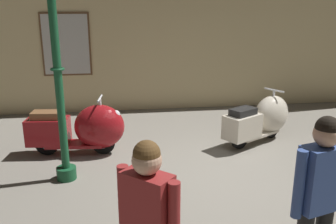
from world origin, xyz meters
TOP-DOWN VIEW (x-y plane):
  - ground_plane at (0.00, 0.00)m, footprint 60.00×60.00m
  - showroom_back_wall at (0.16, 4.00)m, footprint 18.00×0.63m
  - scooter_0 at (-2.06, 1.27)m, footprint 1.65×0.62m
  - scooter_1 at (1.16, 1.44)m, footprint 1.57×1.16m
  - lamppost at (-2.26, 0.36)m, footprint 0.28×0.28m
  - visitor_1 at (0.13, -2.09)m, footprint 0.52×0.32m

SIDE VIEW (x-z plane):
  - ground_plane at x=0.00m, z-range 0.00..0.00m
  - scooter_1 at x=1.16m, z-range -0.04..0.91m
  - scooter_0 at x=-2.06m, z-range -0.04..0.94m
  - visitor_1 at x=0.13m, z-range 0.12..1.71m
  - lamppost at x=-2.26m, z-range 0.14..3.19m
  - showroom_back_wall at x=0.16m, z-range 0.00..3.94m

